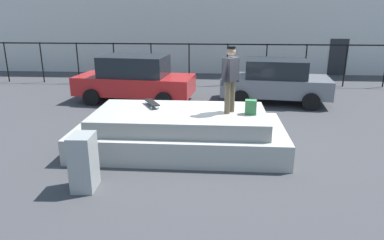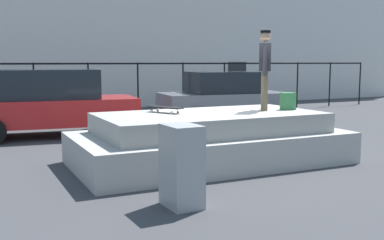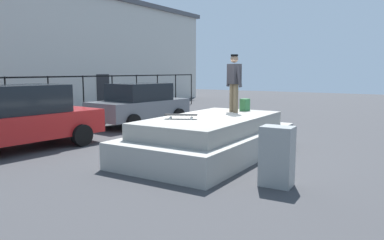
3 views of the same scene
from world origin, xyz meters
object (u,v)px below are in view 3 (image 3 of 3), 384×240
object	(u,v)px
backpack	(245,105)
utility_box	(277,156)
skateboard	(181,115)
car_red_sedan_near	(17,117)
skateboarder	(234,79)
car_grey_sedan_mid	(140,104)

from	to	relation	value
backpack	utility_box	size ratio (longest dim) A/B	0.31
skateboard	car_red_sedan_near	xyz separation A→B (m)	(-1.51, 4.47, -0.20)
backpack	utility_box	world-z (taller)	backpack
skateboarder	car_red_sedan_near	world-z (taller)	skateboarder
car_grey_sedan_mid	car_red_sedan_near	bearing A→B (deg)	-178.05
skateboard	car_red_sedan_near	bearing A→B (deg)	108.61
skateboard	backpack	world-z (taller)	backpack
car_red_sedan_near	car_grey_sedan_mid	xyz separation A→B (m)	(5.50, 0.19, -0.04)
skateboard	car_red_sedan_near	world-z (taller)	car_red_sedan_near
car_red_sedan_near	car_grey_sedan_mid	size ratio (longest dim) A/B	1.11
backpack	car_grey_sedan_mid	world-z (taller)	car_grey_sedan_mid
skateboarder	skateboard	xyz separation A→B (m)	(-2.06, 0.46, -0.85)
skateboarder	car_grey_sedan_mid	world-z (taller)	skateboarder
skateboard	car_red_sedan_near	distance (m)	4.73
car_red_sedan_near	car_grey_sedan_mid	world-z (taller)	car_red_sedan_near
skateboard	backpack	xyz separation A→B (m)	(2.58, -0.58, 0.08)
skateboard	car_grey_sedan_mid	distance (m)	6.14
backpack	car_grey_sedan_mid	xyz separation A→B (m)	(1.41, 5.24, -0.32)
car_grey_sedan_mid	utility_box	bearing A→B (deg)	-123.28
car_red_sedan_near	utility_box	bearing A→B (deg)	-85.18
skateboarder	car_grey_sedan_mid	xyz separation A→B (m)	(1.94, 5.12, -1.09)
car_grey_sedan_mid	backpack	bearing A→B (deg)	-105.09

